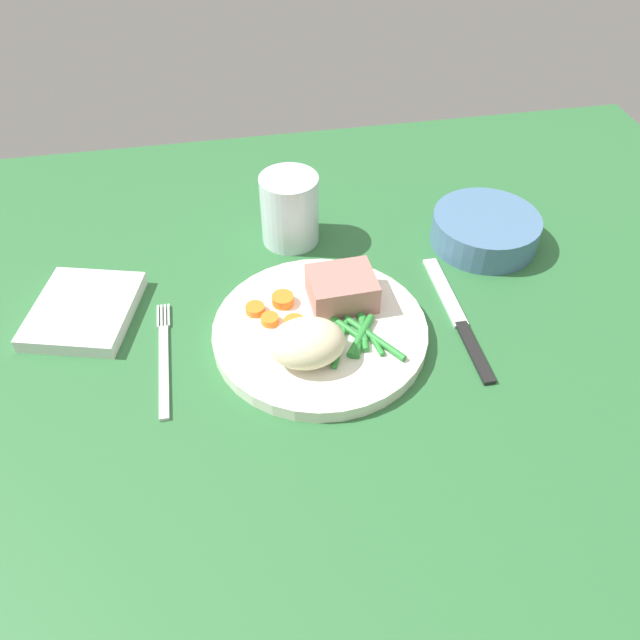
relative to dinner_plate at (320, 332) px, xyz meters
The scene contains 11 objects.
dining_table 3.02cm from the dinner_plate, 42.87° to the left, with size 120.00×90.00×2.00cm.
dinner_plate is the anchor object (origin of this frame).
meat_portion 5.51cm from the dinner_plate, 49.40° to the left, with size 7.27×6.14×3.53cm, color #B2756B.
mashed_potatoes 5.61cm from the dinner_plate, 116.57° to the right, with size 7.88×6.24×4.41cm, color beige.
carrot_slices 5.03cm from the dinner_plate, 148.56° to the left, with size 6.17×6.61×1.14cm.
green_beans 4.74cm from the dinner_plate, 27.90° to the right, with size 7.47×10.42×0.87cm.
fork 17.04cm from the dinner_plate, behind, with size 1.44×16.60×0.40cm.
knife 15.95cm from the dinner_plate, ahead, with size 1.70×20.50×0.64cm.
water_glass 18.67cm from the dinner_plate, 91.48° to the left, with size 7.38×7.38×9.12cm.
salad_bowl 27.31cm from the dinner_plate, 28.53° to the left, with size 13.59×13.59×4.00cm.
napkin 27.09cm from the dinner_plate, 162.33° to the left, with size 10.93×12.56×1.66cm, color white.
Camera 1 is at (-10.57, -48.94, 51.67)cm, focal length 35.04 mm.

